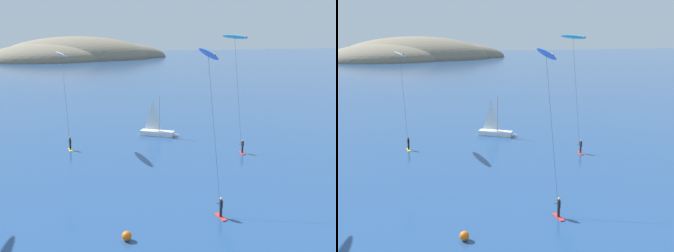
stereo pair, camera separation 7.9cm
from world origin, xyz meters
The scene contains 6 objects.
headland_island centered at (10.33, 218.21, 0.00)m, with size 98.18×62.26×23.73m.
sailboat_near centered at (6.98, 41.27, 0.64)m, with size 5.43×4.19×5.70m.
kitesurfer_blue centered at (5.24, 19.34, 11.80)m, with size 2.49×9.56×13.18m.
kitesurfer_white centered at (-5.98, 40.43, 10.94)m, with size 1.86×7.34×12.09m.
kitesurfer_cyan centered at (14.14, 32.58, 12.91)m, with size 1.45×6.96×14.18m.
marker_buoy centered at (-3.68, 12.36, 0.35)m, with size 0.70×0.70×0.70m, color orange.
Camera 1 is at (-8.92, -14.66, 14.53)m, focal length 45.00 mm.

